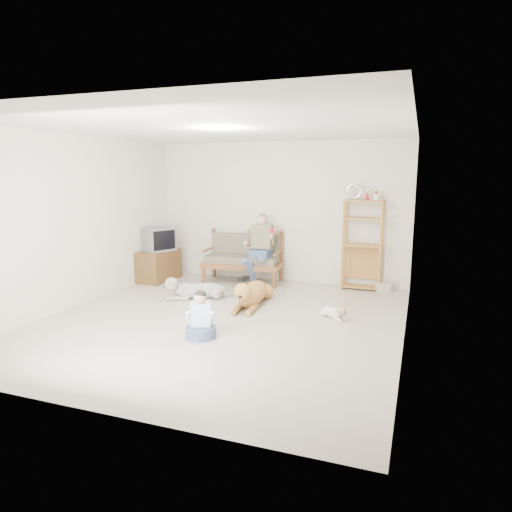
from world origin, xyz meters
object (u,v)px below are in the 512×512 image
at_px(etagere, 362,244).
at_px(golden_retriever, 251,294).
at_px(tv_stand, 159,265).
at_px(loveseat, 244,257).

bearing_deg(etagere, golden_retriever, -131.94).
bearing_deg(etagere, tv_stand, -170.42).
bearing_deg(etagere, loveseat, -175.38).
relative_size(etagere, golden_retriever, 1.22).
height_order(tv_stand, golden_retriever, tv_stand).
bearing_deg(golden_retriever, etagere, 42.94).
distance_m(loveseat, etagere, 2.27).
relative_size(tv_stand, golden_retriever, 0.59).
relative_size(loveseat, tv_stand, 1.68).
bearing_deg(tv_stand, etagere, 12.61).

